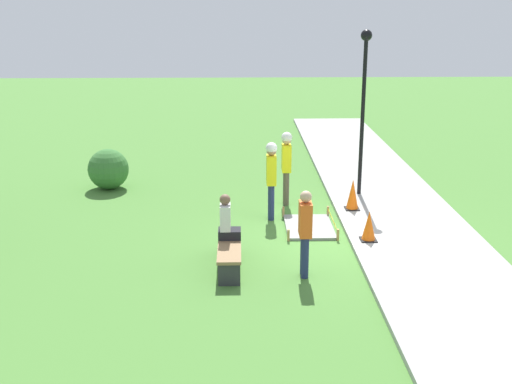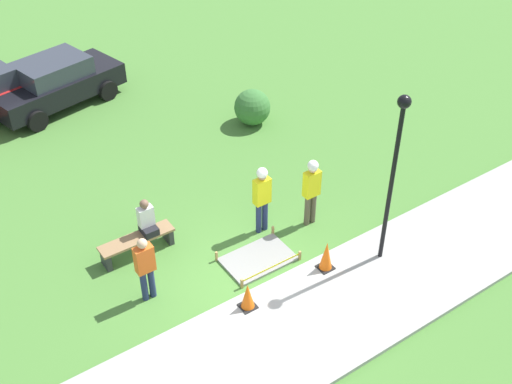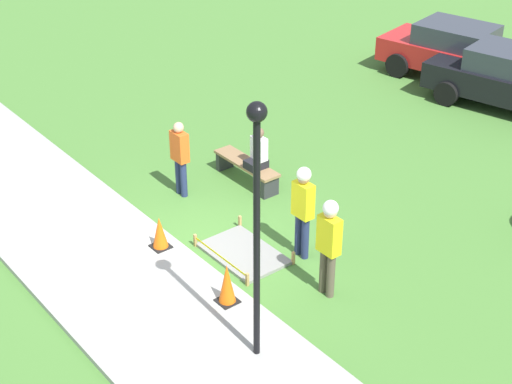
# 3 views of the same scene
# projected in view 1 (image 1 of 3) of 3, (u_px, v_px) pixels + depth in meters

# --- Properties ---
(ground_plane) EXTENTS (60.00, 60.00, 0.00)m
(ground_plane) POSITION_uv_depth(u_px,v_px,m) (347.00, 238.00, 13.83)
(ground_plane) COLOR #477A33
(sidewalk) EXTENTS (28.00, 2.84, 0.10)m
(sidewalk) POSITION_uv_depth(u_px,v_px,m) (413.00, 236.00, 13.85)
(sidewalk) COLOR #9E9E99
(sidewalk) RESTS_ON ground_plane
(wet_concrete_patch) EXTENTS (1.64, 1.11, 0.26)m
(wet_concrete_patch) POSITION_uv_depth(u_px,v_px,m) (309.00, 227.00, 14.44)
(wet_concrete_patch) COLOR gray
(wet_concrete_patch) RESTS_ON ground_plane
(traffic_cone_near_patch) EXTENTS (0.34, 0.34, 0.64)m
(traffic_cone_near_patch) POSITION_uv_depth(u_px,v_px,m) (369.00, 226.00, 13.36)
(traffic_cone_near_patch) COLOR black
(traffic_cone_near_patch) RESTS_ON sidewalk
(traffic_cone_far_patch) EXTENTS (0.34, 0.34, 0.74)m
(traffic_cone_far_patch) POSITION_uv_depth(u_px,v_px,m) (353.00, 195.00, 15.34)
(traffic_cone_far_patch) COLOR black
(traffic_cone_far_patch) RESTS_ON sidewalk
(park_bench) EXTENTS (1.77, 0.44, 0.48)m
(park_bench) POSITION_uv_depth(u_px,v_px,m) (230.00, 251.00, 12.23)
(park_bench) COLOR #2D2D33
(park_bench) RESTS_ON ground_plane
(person_seated_on_bench) EXTENTS (0.36, 0.44, 0.89)m
(person_seated_on_bench) POSITION_uv_depth(u_px,v_px,m) (227.00, 221.00, 12.40)
(person_seated_on_bench) COLOR black
(person_seated_on_bench) RESTS_ON park_bench
(worker_supervisor) EXTENTS (0.40, 0.26, 1.83)m
(worker_supervisor) POSITION_uv_depth(u_px,v_px,m) (271.00, 173.00, 14.76)
(worker_supervisor) COLOR navy
(worker_supervisor) RESTS_ON ground_plane
(worker_assistant) EXTENTS (0.40, 0.27, 1.84)m
(worker_assistant) POSITION_uv_depth(u_px,v_px,m) (286.00, 161.00, 15.85)
(worker_assistant) COLOR brown
(worker_assistant) RESTS_ON ground_plane
(bystander_in_orange_shirt) EXTENTS (0.40, 0.22, 1.65)m
(bystander_in_orange_shirt) POSITION_uv_depth(u_px,v_px,m) (305.00, 229.00, 11.70)
(bystander_in_orange_shirt) COLOR navy
(bystander_in_orange_shirt) RESTS_ON ground_plane
(lamppost_near) EXTENTS (0.28, 0.28, 4.15)m
(lamppost_near) POSITION_uv_depth(u_px,v_px,m) (364.00, 90.00, 15.92)
(lamppost_near) COLOR black
(lamppost_near) RESTS_ON sidewalk
(shrub_rounded_near) EXTENTS (1.10, 1.10, 1.10)m
(shrub_rounded_near) POSITION_uv_depth(u_px,v_px,m) (108.00, 169.00, 17.32)
(shrub_rounded_near) COLOR #387033
(shrub_rounded_near) RESTS_ON ground_plane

